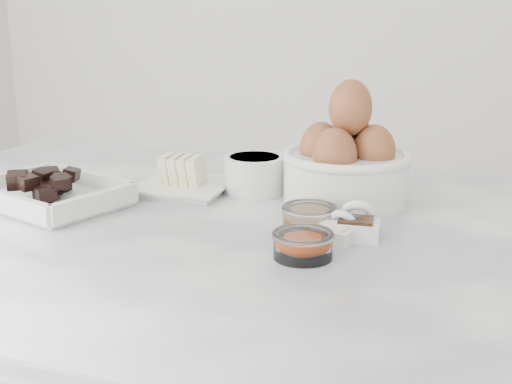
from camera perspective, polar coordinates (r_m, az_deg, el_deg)
marble_slab at (r=0.96m, az=-1.76°, el=-3.78°), size 1.20×0.80×0.04m
chocolate_dish at (r=1.08m, az=-16.13°, el=0.22°), size 0.25×0.22×0.06m
butter_plate at (r=1.11m, az=-5.82°, el=1.00°), size 0.14×0.14×0.06m
sugar_ramekin at (r=1.10m, az=-0.12°, el=1.54°), size 0.10×0.10×0.06m
egg_bowl at (r=1.05m, az=7.26°, el=2.28°), size 0.19×0.19×0.18m
honey_bowl at (r=0.94m, az=4.28°, el=-1.98°), size 0.07×0.07×0.03m
zest_bowl at (r=0.84m, az=3.79°, el=-4.15°), size 0.07×0.07×0.03m
vanilla_spoon at (r=0.92m, az=8.02°, el=-2.59°), size 0.07×0.08×0.05m
salt_spoon at (r=0.90m, az=6.46°, el=-3.06°), size 0.06×0.07×0.04m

